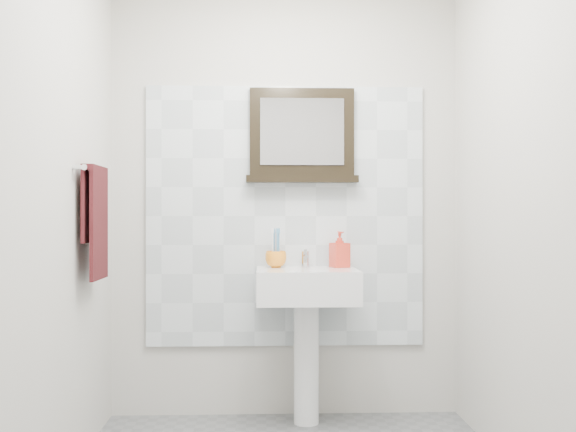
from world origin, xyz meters
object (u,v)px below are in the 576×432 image
object	(u,v)px
hand_towel	(96,213)
framed_mirror	(302,138)
soap_dispenser	(340,249)
toothbrush_cup	(276,259)
pedestal_sink	(307,302)

from	to	relation	value
hand_towel	framed_mirror	bearing A→B (deg)	28.87
soap_dispenser	framed_mirror	xyz separation A→B (m)	(-0.21, 0.08, 0.64)
toothbrush_cup	hand_towel	bearing A→B (deg)	-151.04
pedestal_sink	toothbrush_cup	bearing A→B (deg)	148.05
pedestal_sink	toothbrush_cup	distance (m)	0.30
framed_mirror	toothbrush_cup	bearing A→B (deg)	-151.61
pedestal_sink	framed_mirror	bearing A→B (deg)	95.04
framed_mirror	pedestal_sink	bearing A→B (deg)	-84.96
soap_dispenser	framed_mirror	size ratio (longest dim) A/B	0.32
pedestal_sink	hand_towel	xyz separation A→B (m)	(-1.05, -0.38, 0.49)
toothbrush_cup	hand_towel	xyz separation A→B (m)	(-0.88, -0.49, 0.26)
pedestal_sink	soap_dispenser	xyz separation A→B (m)	(0.19, 0.11, 0.29)
toothbrush_cup	hand_towel	distance (m)	1.04
pedestal_sink	hand_towel	bearing A→B (deg)	-159.91
soap_dispenser	hand_towel	size ratio (longest dim) A/B	0.37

